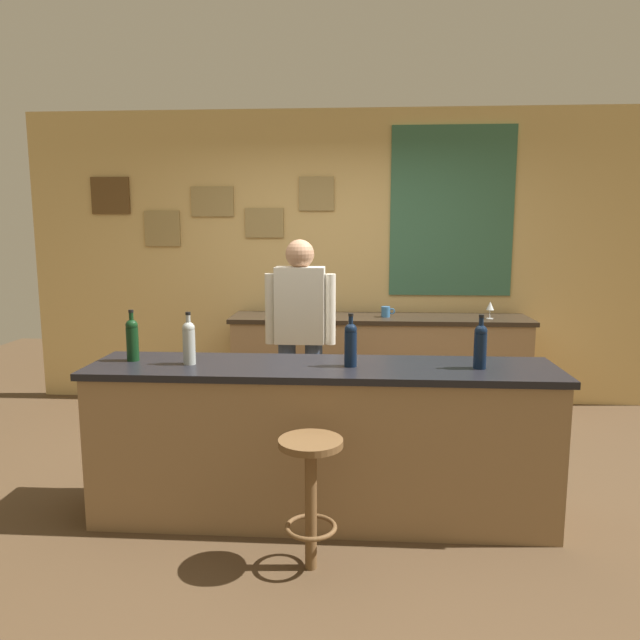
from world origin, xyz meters
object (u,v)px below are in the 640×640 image
(wine_bottle_b, at_px, (189,341))
(coffee_mug, at_px, (386,312))
(bar_stool, at_px, (311,482))
(wine_glass_b, at_px, (490,307))
(wine_bottle_a, at_px, (132,338))
(bartender, at_px, (300,332))
(wine_bottle_c, at_px, (351,343))
(wine_bottle_d, at_px, (480,345))
(wine_glass_a, at_px, (302,303))

(wine_bottle_b, xyz_separation_m, coffee_mug, (1.23, 2.05, -0.11))
(bar_stool, xyz_separation_m, wine_bottle_b, (-0.75, 0.54, 0.60))
(bar_stool, height_order, wine_glass_b, wine_glass_b)
(bar_stool, bearing_deg, wine_bottle_a, 151.24)
(bartender, xyz_separation_m, wine_bottle_b, (-0.55, -1.00, 0.12))
(wine_bottle_a, xyz_separation_m, wine_bottle_c, (1.29, -0.06, 0.00))
(bartender, xyz_separation_m, wine_bottle_a, (-0.91, -0.93, 0.12))
(wine_bottle_d, bearing_deg, wine_glass_b, 76.38)
(bar_stool, distance_m, wine_bottle_d, 1.22)
(coffee_mug, bearing_deg, bar_stool, -100.47)
(wine_bottle_c, bearing_deg, wine_glass_a, 102.84)
(wine_bottle_d, height_order, wine_glass_a, wine_bottle_d)
(bar_stool, height_order, wine_bottle_b, wine_bottle_b)
(wine_bottle_a, height_order, coffee_mug, wine_bottle_a)
(wine_bottle_c, bearing_deg, bartender, 111.19)
(wine_bottle_c, distance_m, coffee_mug, 2.07)
(wine_bottle_c, height_order, wine_bottle_d, same)
(bartender, distance_m, coffee_mug, 1.25)
(wine_bottle_b, relative_size, wine_bottle_d, 1.00)
(wine_bottle_b, bearing_deg, wine_bottle_d, 0.06)
(bar_stool, relative_size, wine_bottle_c, 2.22)
(wine_bottle_a, bearing_deg, wine_bottle_b, -10.72)
(coffee_mug, bearing_deg, wine_glass_b, -3.26)
(bartender, bearing_deg, wine_glass_a, 94.81)
(bar_stool, bearing_deg, bartender, 97.44)
(wine_bottle_a, distance_m, wine_bottle_d, 2.02)
(wine_bottle_a, bearing_deg, bar_stool, -28.76)
(wine_bottle_a, xyz_separation_m, wine_bottle_d, (2.02, -0.07, 0.00))
(wine_bottle_d, distance_m, coffee_mug, 2.09)
(bartender, distance_m, wine_glass_a, 1.11)
(bar_stool, distance_m, coffee_mug, 2.68)
(wine_bottle_c, xyz_separation_m, wine_bottle_d, (0.73, -0.00, 0.00))
(bar_stool, height_order, coffee_mug, coffee_mug)
(wine_bottle_a, relative_size, wine_glass_b, 1.97)
(wine_bottle_b, distance_m, wine_bottle_c, 0.93)
(wine_bottle_d, xyz_separation_m, wine_glass_b, (0.48, 1.99, -0.05))
(wine_bottle_a, xyz_separation_m, wine_glass_a, (0.82, 2.04, -0.05))
(wine_bottle_a, relative_size, coffee_mug, 2.45)
(wine_bottle_d, distance_m, wine_glass_b, 2.05)
(bartender, distance_m, wine_bottle_b, 1.15)
(wine_bottle_b, height_order, wine_bottle_c, same)
(bartender, distance_m, wine_bottle_c, 1.07)
(bartender, bearing_deg, bar_stool, -82.56)
(bar_stool, relative_size, wine_glass_b, 4.39)
(wine_bottle_c, height_order, coffee_mug, wine_bottle_c)
(coffee_mug, bearing_deg, wine_bottle_a, -128.72)
(wine_bottle_b, bearing_deg, wine_glass_b, 42.98)
(wine_bottle_d, bearing_deg, wine_bottle_a, 178.11)
(bar_stool, height_order, wine_bottle_a, wine_bottle_a)
(bar_stool, relative_size, wine_bottle_d, 2.22)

